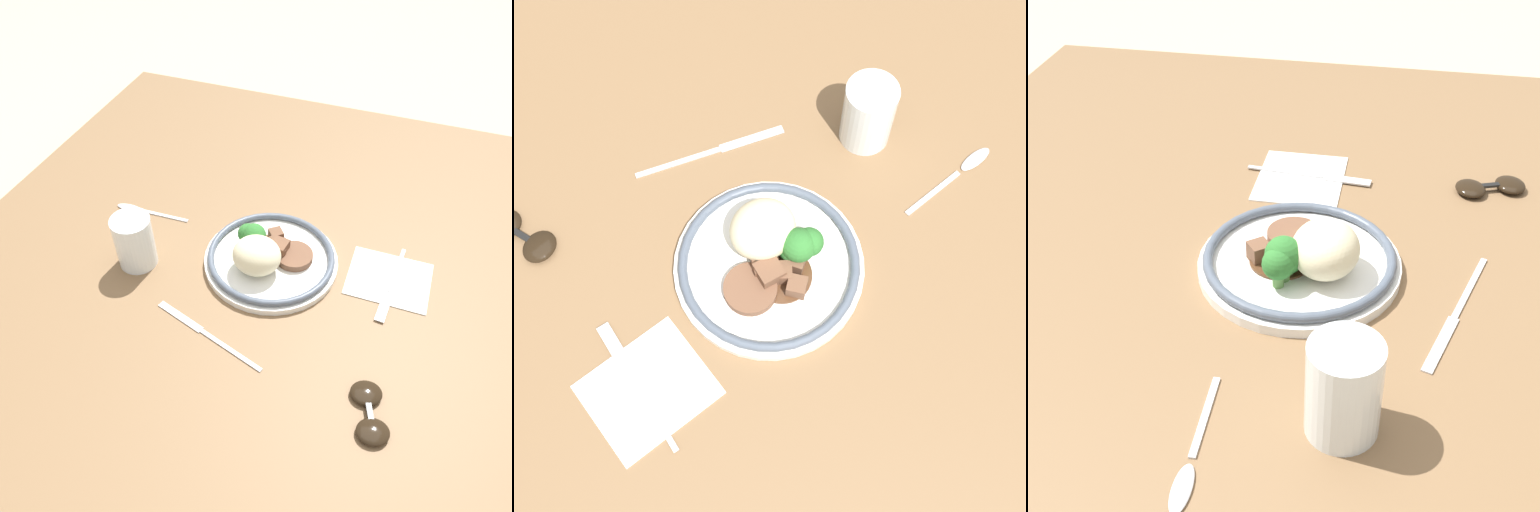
# 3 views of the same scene
# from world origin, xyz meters

# --- Properties ---
(ground_plane) EXTENTS (8.00, 8.00, 0.00)m
(ground_plane) POSITION_xyz_m (0.00, 0.00, 0.00)
(ground_plane) COLOR tan
(dining_table) EXTENTS (1.23, 1.18, 0.04)m
(dining_table) POSITION_xyz_m (0.00, 0.00, 0.02)
(dining_table) COLOR brown
(dining_table) RESTS_ON ground
(napkin) EXTENTS (0.14, 0.12, 0.00)m
(napkin) POSITION_xyz_m (-0.18, -0.03, 0.04)
(napkin) COLOR white
(napkin) RESTS_ON dining_table
(plate) EXTENTS (0.24, 0.24, 0.08)m
(plate) POSITION_xyz_m (0.04, 0.00, 0.07)
(plate) COLOR white
(plate) RESTS_ON dining_table
(juice_glass) EXTENTS (0.07, 0.07, 0.10)m
(juice_glass) POSITION_xyz_m (0.26, 0.08, 0.09)
(juice_glass) COLOR #F4AD19
(juice_glass) RESTS_ON dining_table
(fork) EXTENTS (0.03, 0.18, 0.00)m
(fork) POSITION_xyz_m (-0.18, -0.00, 0.05)
(fork) COLOR silver
(fork) RESTS_ON napkin
(knife) EXTENTS (0.20, 0.07, 0.00)m
(knife) POSITION_xyz_m (0.08, 0.18, 0.05)
(knife) COLOR silver
(knife) RESTS_ON dining_table
(spoon) EXTENTS (0.16, 0.02, 0.01)m
(spoon) POSITION_xyz_m (0.33, -0.05, 0.05)
(spoon) COLOR silver
(spoon) RESTS_ON dining_table
(sunglasses) EXTENTS (0.08, 0.11, 0.01)m
(sunglasses) POSITION_xyz_m (-0.19, 0.23, 0.05)
(sunglasses) COLOR black
(sunglasses) RESTS_ON dining_table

